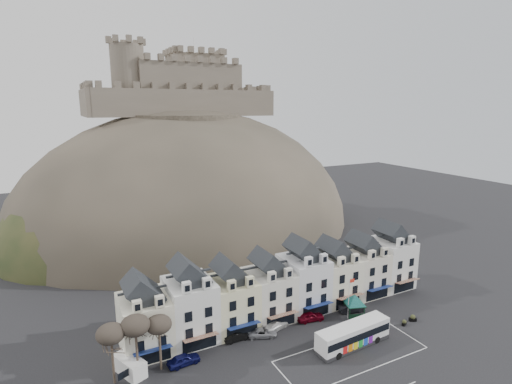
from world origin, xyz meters
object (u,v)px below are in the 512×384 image
at_px(car_silver, 262,333).
at_px(bus_shelter, 355,299).
at_px(red_buoy, 380,325).
at_px(flagpole, 349,296).
at_px(white_van, 130,366).
at_px(car_navy, 184,360).
at_px(car_black, 237,336).
at_px(bus, 353,334).
at_px(car_maroon, 310,316).
at_px(car_charcoal, 351,308).
at_px(car_white, 275,325).

bearing_deg(car_silver, bus_shelter, -73.86).
height_order(red_buoy, flagpole, flagpole).
relative_size(red_buoy, white_van, 0.33).
xyz_separation_m(bus_shelter, car_navy, (-29.46, 0.52, -2.27)).
bearing_deg(car_black, bus, -122.40).
height_order(white_van, car_maroon, white_van).
bearing_deg(red_buoy, car_silver, 158.17).
bearing_deg(car_charcoal, bus_shelter, 171.10).
height_order(car_navy, car_maroon, car_maroon).
xyz_separation_m(bus, car_silver, (-10.67, 8.30, -1.29)).
bearing_deg(car_silver, car_white, -51.13).
relative_size(car_navy, car_black, 1.10).
height_order(red_buoy, car_silver, red_buoy).
bearing_deg(red_buoy, flagpole, 112.59).
bearing_deg(car_maroon, bus, -160.86).
bearing_deg(bus_shelter, car_black, -168.36).
height_order(car_black, car_white, car_white).
height_order(white_van, car_charcoal, white_van).
height_order(red_buoy, car_black, red_buoy).
xyz_separation_m(car_black, car_white, (6.72, 0.00, 0.03)).
distance_m(red_buoy, white_van, 37.84).
relative_size(red_buoy, car_silver, 0.41).
bearing_deg(car_charcoal, car_white, 99.49).
height_order(car_white, car_charcoal, car_charcoal).
distance_m(bus_shelter, car_maroon, 8.09).
xyz_separation_m(red_buoy, flagpole, (-2.13, 5.13, 3.18)).
relative_size(white_van, car_black, 1.33).
relative_size(car_silver, car_white, 0.91).
bearing_deg(car_maroon, car_navy, 103.35).
height_order(flagpole, car_navy, flagpole).
relative_size(flagpole, car_charcoal, 1.59).
distance_m(bus, car_white, 12.15).
bearing_deg(car_white, car_black, 72.96).
relative_size(white_van, car_maroon, 1.18).
relative_size(bus_shelter, car_silver, 1.31).
distance_m(red_buoy, flagpole, 6.40).
bearing_deg(red_buoy, car_white, 151.84).
xyz_separation_m(bus, car_white, (-7.89, 9.16, -1.21)).
bearing_deg(car_charcoal, car_black, 101.05).
xyz_separation_m(bus, red_buoy, (6.72, 1.33, -0.99)).
xyz_separation_m(white_van, car_black, (15.79, 0.53, -0.47)).
relative_size(flagpole, car_navy, 1.59).
bearing_deg(car_silver, white_van, 110.84).
distance_m(car_silver, car_maroon, 9.16).
bearing_deg(car_navy, white_van, 73.27).
height_order(bus_shelter, flagpole, flagpole).
xyz_separation_m(car_navy, car_maroon, (21.97, 1.57, 0.02)).
xyz_separation_m(white_van, car_maroon, (28.88, 0.12, -0.36)).
bearing_deg(bus, white_van, 160.44).
bearing_deg(bus_shelter, car_white, -171.66).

